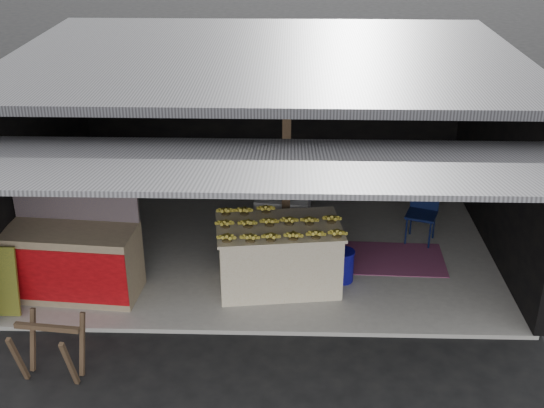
{
  "coord_description": "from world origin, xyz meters",
  "views": [
    {
      "loc": [
        0.36,
        -7.07,
        5.21
      ],
      "look_at": [
        0.11,
        1.57,
        1.1
      ],
      "focal_mm": 45.0,
      "sensor_mm": 36.0,
      "label": 1
    }
  ],
  "objects_px": {
    "neighbor_stall": "(73,259)",
    "plastic_chair": "(423,207)",
    "banana_table": "(279,256)",
    "water_barrel": "(343,267)",
    "sawhorse": "(50,345)",
    "white_crate": "(283,223)"
  },
  "relations": [
    {
      "from": "sawhorse",
      "to": "water_barrel",
      "type": "distance_m",
      "value": 4.07
    },
    {
      "from": "banana_table",
      "to": "water_barrel",
      "type": "relative_size",
      "value": 4.08
    },
    {
      "from": "water_barrel",
      "to": "plastic_chair",
      "type": "distance_m",
      "value": 1.87
    },
    {
      "from": "neighbor_stall",
      "to": "sawhorse",
      "type": "bearing_deg",
      "value": -77.81
    },
    {
      "from": "white_crate",
      "to": "plastic_chair",
      "type": "distance_m",
      "value": 2.23
    },
    {
      "from": "white_crate",
      "to": "water_barrel",
      "type": "xyz_separation_m",
      "value": [
        0.87,
        -0.9,
        -0.22
      ]
    },
    {
      "from": "white_crate",
      "to": "plastic_chair",
      "type": "height_order",
      "value": "plastic_chair"
    },
    {
      "from": "banana_table",
      "to": "plastic_chair",
      "type": "height_order",
      "value": "plastic_chair"
    },
    {
      "from": "white_crate",
      "to": "plastic_chair",
      "type": "bearing_deg",
      "value": 17.1
    },
    {
      "from": "neighbor_stall",
      "to": "plastic_chair",
      "type": "bearing_deg",
      "value": 23.69
    },
    {
      "from": "water_barrel",
      "to": "sawhorse",
      "type": "bearing_deg",
      "value": -148.24
    },
    {
      "from": "sawhorse",
      "to": "white_crate",
      "type": "bearing_deg",
      "value": 55.84
    },
    {
      "from": "sawhorse",
      "to": "water_barrel",
      "type": "relative_size",
      "value": 1.7
    },
    {
      "from": "water_barrel",
      "to": "plastic_chair",
      "type": "height_order",
      "value": "plastic_chair"
    },
    {
      "from": "banana_table",
      "to": "plastic_chair",
      "type": "xyz_separation_m",
      "value": [
        2.22,
        1.43,
        0.09
      ]
    },
    {
      "from": "banana_table",
      "to": "sawhorse",
      "type": "height_order",
      "value": "banana_table"
    },
    {
      "from": "banana_table",
      "to": "plastic_chair",
      "type": "relative_size",
      "value": 1.92
    },
    {
      "from": "neighbor_stall",
      "to": "water_barrel",
      "type": "height_order",
      "value": "neighbor_stall"
    },
    {
      "from": "plastic_chair",
      "to": "white_crate",
      "type": "bearing_deg",
      "value": -149.26
    },
    {
      "from": "neighbor_stall",
      "to": "sawhorse",
      "type": "relative_size",
      "value": 2.38
    },
    {
      "from": "plastic_chair",
      "to": "water_barrel",
      "type": "bearing_deg",
      "value": -115.09
    },
    {
      "from": "white_crate",
      "to": "neighbor_stall",
      "type": "xyz_separation_m",
      "value": [
        -2.81,
        -1.32,
        0.09
      ]
    }
  ]
}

